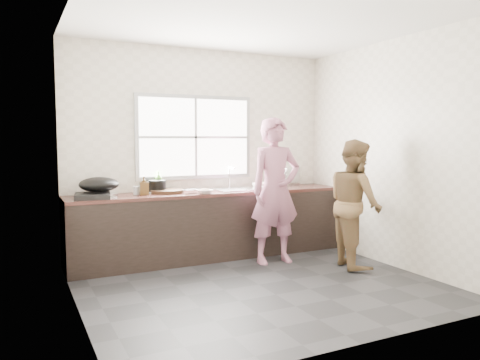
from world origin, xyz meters
name	(u,v)px	position (x,y,z in m)	size (l,w,h in m)	color
floor	(259,285)	(0.00, 0.00, -0.01)	(3.60, 3.20, 0.01)	#262629
ceiling	(260,21)	(0.00, 0.00, 2.71)	(3.60, 3.20, 0.01)	silver
wall_back	(202,152)	(0.00, 1.60, 1.35)	(3.60, 0.01, 2.70)	beige
wall_left	(74,160)	(-1.80, 0.00, 1.35)	(0.01, 3.20, 2.70)	silver
wall_right	(392,154)	(1.80, 0.00, 1.35)	(0.01, 3.20, 2.70)	beige
wall_front	(366,163)	(0.00, -1.60, 1.35)	(3.60, 0.01, 2.70)	beige
cabinet	(211,226)	(0.00, 1.29, 0.41)	(3.60, 0.62, 0.82)	black
countertop	(211,193)	(0.00, 1.29, 0.84)	(3.60, 0.64, 0.04)	#381C17
sink	(236,189)	(0.35, 1.29, 0.86)	(0.55, 0.45, 0.02)	silver
faucet	(229,177)	(0.35, 1.49, 1.01)	(0.02, 0.02, 0.30)	silver
window_frame	(195,137)	(-0.10, 1.59, 1.55)	(1.60, 0.05, 1.10)	#9EA0A5
window_glazing	(196,137)	(-0.10, 1.57, 1.55)	(1.50, 0.01, 1.00)	white
woman	(275,195)	(0.61, 0.71, 0.84)	(0.61, 0.40, 1.67)	#A8647E
person_side	(355,203)	(1.39, 0.15, 0.76)	(0.74, 0.58, 1.52)	brown
cutting_board	(167,191)	(-0.57, 1.35, 0.88)	(0.41, 0.41, 0.04)	black
cleaver	(191,190)	(-0.31, 1.19, 0.90)	(0.22, 0.11, 0.01)	#A4A5AB
bowl_mince	(205,192)	(-0.17, 1.08, 0.88)	(0.20, 0.20, 0.05)	white
bowl_crabs	(261,186)	(0.75, 1.33, 0.89)	(0.19, 0.19, 0.06)	white
bowl_held	(258,188)	(0.61, 1.14, 0.89)	(0.18, 0.18, 0.06)	white
black_pot	(157,186)	(-0.67, 1.42, 0.94)	(0.22, 0.22, 0.16)	black
plate_food	(147,192)	(-0.79, 1.44, 0.87)	(0.19, 0.19, 0.02)	silver
bottle_green	(159,181)	(-0.62, 1.52, 0.99)	(0.10, 0.10, 0.26)	#50902F
bottle_brown_tall	(144,186)	(-0.87, 1.29, 0.96)	(0.09, 0.10, 0.21)	#483012
bottle_brown_short	(157,185)	(-0.64, 1.52, 0.94)	(0.13, 0.13, 0.16)	#502E14
glass_jar	(136,190)	(-0.95, 1.35, 0.91)	(0.07, 0.07, 0.10)	#B9BCC0
burner	(93,196)	(-1.48, 1.21, 0.89)	(0.38, 0.38, 0.06)	black
wok	(99,184)	(-1.39, 1.30, 1.01)	(0.45, 0.45, 0.17)	black
dish_rack	(286,176)	(1.27, 1.52, 0.99)	(0.35, 0.25, 0.26)	silver
pot_lid_left	(107,197)	(-1.33, 1.17, 0.87)	(0.23, 0.23, 0.01)	silver
pot_lid_right	(108,194)	(-1.25, 1.52, 0.87)	(0.26, 0.26, 0.01)	silver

